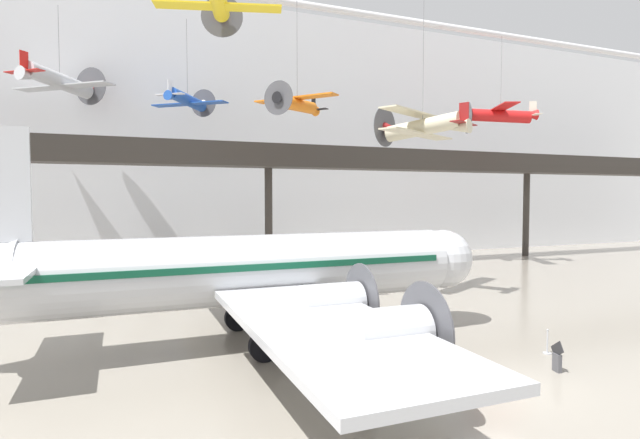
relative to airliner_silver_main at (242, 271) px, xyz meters
The scene contains 13 objects.
ground_plane 11.62m from the airliner_silver_main, 47.51° to the right, with size 260.00×260.00×0.00m, color gray.
hangar_back_wall 32.55m from the airliner_silver_main, 76.02° to the left, with size 140.00×3.00×26.26m.
mezzanine_walkway 22.57m from the airliner_silver_main, 69.77° to the left, with size 110.00×3.20×11.29m.
ceiling_truss_beam 26.76m from the airliner_silver_main, 66.38° to the left, with size 120.00×0.60×0.60m.
airliner_silver_main is the anchor object (origin of this frame).
suspended_plane_yellow_lowwing 15.74m from the airliner_silver_main, 87.56° to the left, with size 7.15×6.01×5.70m.
suspended_plane_cream_biplane 17.47m from the airliner_silver_main, 25.50° to the left, with size 7.64×6.82×11.67m.
suspended_plane_red_highwing 35.40m from the airliner_silver_main, 29.11° to the left, with size 7.28×8.36×9.28m.
suspended_plane_blue_trainer 25.92m from the airliner_silver_main, 88.22° to the left, with size 6.19×5.96×8.05m.
suspended_plane_silver_racer 28.59m from the airliner_silver_main, 111.29° to the left, with size 8.02×7.68×7.41m.
suspended_plane_orange_highwing 16.63m from the airliner_silver_main, 59.60° to the left, with size 5.32×5.64×9.85m.
stanchion_barrier 13.74m from the airliner_silver_main, 27.28° to the right, with size 0.36×0.36×1.08m.
info_sign_pedestal 13.48m from the airliner_silver_main, 37.17° to the right, with size 0.25×0.76×1.24m.
Camera 1 is at (-12.67, -13.86, 6.81)m, focal length 28.00 mm.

